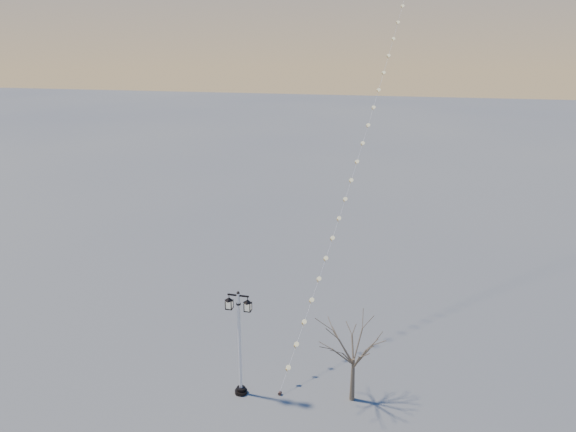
# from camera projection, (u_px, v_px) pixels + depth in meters

# --- Properties ---
(ground) EXTENTS (300.00, 300.00, 0.00)m
(ground) POSITION_uv_depth(u_px,v_px,m) (234.00, 416.00, 25.88)
(ground) COLOR #5A5D5B
(ground) RESTS_ON ground
(street_lamp) EXTENTS (1.40, 0.61, 5.51)m
(street_lamp) POSITION_uv_depth(u_px,v_px,m) (239.00, 338.00, 26.61)
(street_lamp) COLOR black
(street_lamp) RESTS_ON ground
(bare_tree) EXTENTS (2.46, 2.46, 4.08)m
(bare_tree) POSITION_uv_depth(u_px,v_px,m) (354.00, 348.00, 26.21)
(bare_tree) COLOR brown
(bare_tree) RESTS_ON ground
(kite_train) EXTENTS (6.80, 28.67, 29.26)m
(kite_train) POSITION_uv_depth(u_px,v_px,m) (377.00, 74.00, 35.39)
(kite_train) COLOR #36231D
(kite_train) RESTS_ON ground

